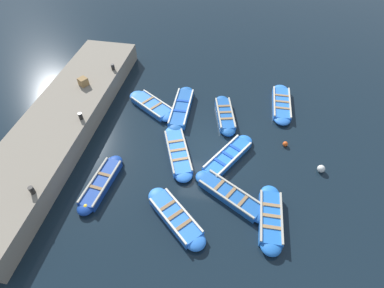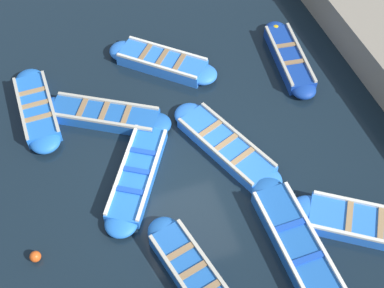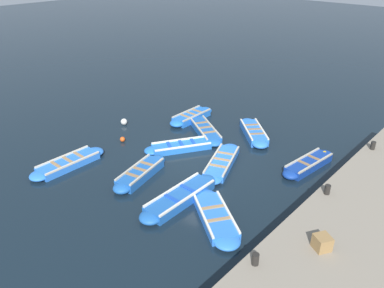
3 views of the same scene
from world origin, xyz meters
TOP-DOWN VIEW (x-y plane):
  - ground_plane at (0.00, 0.00)m, footprint 120.00×120.00m
  - boat_near_quay at (-3.13, 3.33)m, footprint 0.93×3.22m
  - boat_inner_gap at (4.26, 2.95)m, footprint 1.09×3.40m
  - boat_alongside at (0.65, 3.99)m, footprint 3.09×2.87m
  - boat_broadside at (-0.65, -2.59)m, footprint 1.51×3.33m
  - boat_end_of_row at (-1.10, 0.38)m, footprint 2.54×3.52m
  - boat_bow_out at (-3.72, -4.17)m, footprint 0.98×3.62m
  - boat_tucked at (3.52, -2.68)m, footprint 3.41×2.68m
  - boat_outer_right at (-1.43, 2.52)m, footprint 3.57×2.51m
  - boat_stern_in at (1.81, -2.71)m, footprint 0.97×3.97m
  - boat_centre at (1.31, 0.50)m, footprint 2.18×3.74m
  - quay_wall at (7.61, 0.00)m, footprint 3.35×15.07m
  - bollard_north at (6.29, -4.43)m, footprint 0.20×0.20m
  - bollard_mid_north at (6.29, 0.00)m, footprint 0.20×0.20m
  - bollard_mid_south at (6.29, 4.43)m, footprint 0.20×0.20m
  - wooden_crate at (7.34, -2.67)m, footprint 0.60×0.60m
  - buoy_orange_near at (-5.43, 0.32)m, footprint 0.35×0.35m
  - buoy_yellow_far at (-3.85, -1.03)m, footprint 0.26×0.26m
  - buoy_white_drifting at (4.39, 4.22)m, footprint 0.36×0.36m

SIDE VIEW (x-z plane):
  - ground_plane at x=0.00m, z-range 0.00..0.00m
  - buoy_yellow_far at x=-3.85m, z-range 0.00..0.26m
  - boat_centre at x=1.31m, z-range -0.03..0.33m
  - boat_end_of_row at x=-1.10m, z-range -0.03..0.33m
  - boat_tucked at x=3.52m, z-range -0.03..0.34m
  - boat_bow_out at x=-3.72m, z-range -0.03..0.34m
  - boat_outer_right at x=-1.43m, z-range -0.03..0.36m
  - buoy_orange_near at x=-5.43m, z-range 0.00..0.35m
  - boat_inner_gap at x=4.26m, z-range -0.03..0.38m
  - buoy_white_drifting at x=4.39m, z-range 0.00..0.36m
  - boat_stern_in at x=1.81m, z-range -0.03..0.40m
  - boat_alongside at x=0.65m, z-range -0.03..0.40m
  - boat_near_quay at x=-3.13m, z-range -0.03..0.40m
  - boat_broadside at x=-0.65m, z-range -0.03..0.41m
  - quay_wall at x=7.61m, z-range 0.00..1.07m
  - bollard_north at x=6.29m, z-range 1.07..1.42m
  - bollard_mid_north at x=6.29m, z-range 1.07..1.42m
  - bollard_mid_south at x=6.29m, z-range 1.07..1.42m
  - wooden_crate at x=7.34m, z-range 1.07..1.51m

